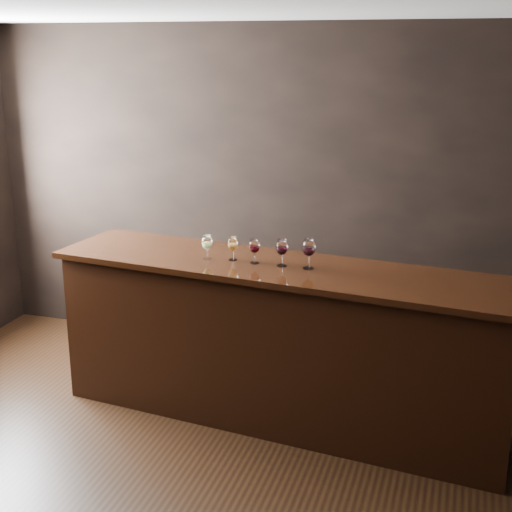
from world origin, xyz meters
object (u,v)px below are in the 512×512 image
(glass_red_b, at_px, (282,248))
(glass_red_c, at_px, (309,248))
(bar_counter, at_px, (281,346))
(glass_amber, at_px, (233,244))
(back_bar_shelf, at_px, (252,311))
(glass_white, at_px, (207,243))
(glass_red_a, at_px, (254,246))

(glass_red_b, bearing_deg, glass_red_c, -0.95)
(bar_counter, xyz_separation_m, glass_amber, (-0.36, 0.02, 0.71))
(back_bar_shelf, bearing_deg, glass_white, -90.35)
(back_bar_shelf, relative_size, glass_amber, 13.04)
(glass_amber, bearing_deg, glass_red_a, -8.58)
(glass_red_b, relative_size, glass_red_c, 0.90)
(glass_red_a, height_order, glass_red_b, glass_red_b)
(glass_red_a, height_order, glass_red_c, glass_red_c)
(back_bar_shelf, bearing_deg, glass_red_a, -71.62)
(bar_counter, relative_size, glass_amber, 18.93)
(glass_white, bearing_deg, bar_counter, 1.57)
(glass_white, xyz_separation_m, glass_red_a, (0.34, 0.01, -0.00))
(bar_counter, height_order, glass_amber, glass_amber)
(back_bar_shelf, relative_size, glass_white, 12.46)
(bar_counter, bearing_deg, glass_red_a, -172.73)
(back_bar_shelf, distance_m, glass_amber, 1.34)
(glass_amber, bearing_deg, back_bar_shelf, 99.75)
(glass_red_a, bearing_deg, glass_white, -177.97)
(glass_red_a, bearing_deg, back_bar_shelf, 108.38)
(bar_counter, xyz_separation_m, glass_red_a, (-0.20, -0.00, 0.72))
(glass_red_b, xyz_separation_m, glass_red_c, (0.19, -0.00, 0.01))
(glass_amber, height_order, glass_red_b, glass_red_b)
(glass_red_b, bearing_deg, glass_amber, 174.66)
(bar_counter, height_order, glass_red_c, glass_red_c)
(back_bar_shelf, distance_m, glass_red_b, 1.46)
(bar_counter, xyz_separation_m, glass_red_b, (0.00, -0.01, 0.73))
(back_bar_shelf, xyz_separation_m, glass_red_c, (0.72, -1.03, 0.91))
(glass_amber, bearing_deg, glass_white, -168.03)
(glass_red_a, distance_m, glass_red_c, 0.39)
(back_bar_shelf, height_order, glass_red_c, glass_red_c)
(back_bar_shelf, distance_m, glass_red_c, 1.55)
(glass_amber, distance_m, glass_red_a, 0.17)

